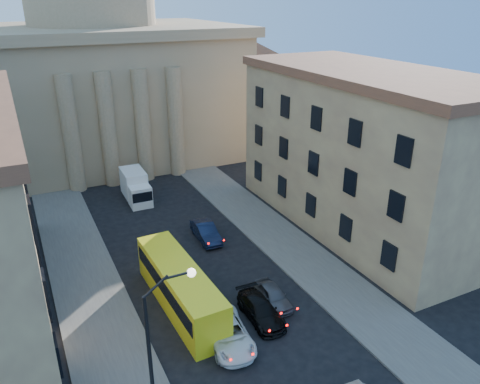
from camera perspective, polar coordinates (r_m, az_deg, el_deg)
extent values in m
cube|color=#504E49|center=(34.49, -16.84, -14.62)|extent=(5.00, 60.00, 0.15)
cube|color=#504E49|center=(39.73, 8.13, -8.36)|extent=(5.00, 60.00, 0.15)
cube|color=#907A58|center=(67.79, -16.56, 11.29)|extent=(34.00, 26.00, 16.00)
cube|color=#907A58|center=(66.75, -17.40, 18.35)|extent=(35.50, 27.50, 1.20)
cylinder|color=#907A58|center=(66.63, -17.79, 21.42)|extent=(16.00, 16.00, 8.00)
cube|color=#907A58|center=(72.98, 0.60, 10.98)|extent=(13.00, 13.00, 11.00)
cone|color=brown|center=(71.82, 0.63, 16.84)|extent=(26.02, 26.02, 4.00)
cylinder|color=#907A58|center=(54.55, -19.91, 6.60)|extent=(1.80, 1.80, 13.00)
cylinder|color=#907A58|center=(55.09, -15.79, 7.26)|extent=(1.80, 1.80, 13.00)
cylinder|color=#907A58|center=(55.91, -11.76, 7.86)|extent=(1.80, 1.80, 13.00)
cylinder|color=#907A58|center=(57.01, -7.85, 8.41)|extent=(1.80, 1.80, 13.00)
cube|color=tan|center=(44.63, 14.84, 4.45)|extent=(11.00, 26.00, 14.00)
cube|color=brown|center=(42.98, 15.84, 13.72)|extent=(11.60, 26.60, 0.80)
cylinder|color=black|center=(24.47, -10.84, -20.06)|extent=(0.20, 0.20, 8.00)
cylinder|color=black|center=(21.88, -10.29, -11.31)|extent=(1.30, 0.12, 0.96)
cylinder|color=black|center=(21.95, -7.81, -10.08)|extent=(1.30, 0.12, 0.12)
sphere|color=white|center=(22.17, -5.95, -9.76)|extent=(0.44, 0.44, 0.44)
imported|color=white|center=(30.96, -1.49, -16.80)|extent=(3.12, 5.66, 1.50)
imported|color=black|center=(32.90, 2.54, -14.20)|extent=(2.07, 4.83, 1.39)
imported|color=#46464B|center=(34.37, 4.04, -12.45)|extent=(1.80, 4.06, 1.36)
imported|color=black|center=(42.55, -4.19, -4.86)|extent=(1.85, 4.72, 1.53)
cube|color=yellow|center=(33.74, -7.30, -11.47)|extent=(2.93, 11.32, 3.17)
cube|color=black|center=(33.46, -7.35, -10.75)|extent=(2.97, 10.71, 1.12)
cylinder|color=black|center=(31.04, -6.13, -17.40)|extent=(0.34, 1.03, 1.02)
cylinder|color=black|center=(31.65, -2.58, -16.35)|extent=(0.34, 1.03, 1.02)
cylinder|color=black|center=(37.33, -11.04, -10.02)|extent=(0.34, 1.03, 1.02)
cylinder|color=black|center=(37.84, -8.07, -9.30)|extent=(0.34, 1.03, 1.02)
cube|color=white|center=(50.04, -12.09, -0.47)|extent=(2.22, 2.31, 2.26)
cube|color=black|center=(48.95, -11.81, -0.62)|extent=(2.07, 0.16, 1.04)
cube|color=white|center=(52.15, -12.81, 1.06)|extent=(2.35, 4.01, 2.92)
cylinder|color=black|center=(49.81, -12.97, -1.55)|extent=(0.28, 0.85, 0.85)
cylinder|color=black|center=(50.17, -10.88, -1.19)|extent=(0.28, 0.85, 0.85)
cylinder|color=black|center=(53.22, -13.89, -0.03)|extent=(0.28, 0.85, 0.85)
cylinder|color=black|center=(53.56, -11.93, 0.31)|extent=(0.28, 0.85, 0.85)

